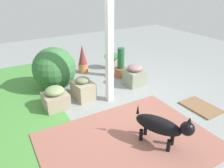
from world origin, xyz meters
TOP-DOWN VIEW (x-y plane):
  - ground_plane at (0.00, 0.00)m, footprint 12.00×12.00m
  - brick_path at (-0.89, 0.47)m, footprint 1.80×2.40m
  - porch_pillar at (0.33, 0.09)m, footprint 0.11×0.11m
  - stone_planter_nearest at (0.64, -0.71)m, footprint 0.40×0.44m
  - stone_planter_mid at (0.65, 0.51)m, footprint 0.48×0.39m
  - stone_planter_far at (0.58, 1.08)m, footprint 0.43×0.44m
  - round_shrub at (1.35, 0.84)m, footprint 0.90×0.90m
  - terracotta_pot_broad at (1.75, -0.77)m, footprint 0.36×0.36m
  - terracotta_pot_tall at (1.18, -0.69)m, footprint 0.30×0.30m
  - terracotta_pot_spiky at (1.88, -0.02)m, footprint 0.24×0.24m
  - dog at (-1.13, 0.11)m, footprint 0.78×0.51m
  - doormat at (-0.77, -1.20)m, footprint 0.66×0.47m

SIDE VIEW (x-z plane):
  - ground_plane at x=0.00m, z-range 0.00..0.00m
  - brick_path at x=-0.89m, z-range 0.00..0.02m
  - doormat at x=-0.77m, z-range 0.00..0.03m
  - stone_planter_far at x=0.58m, z-range -0.01..0.40m
  - stone_planter_mid at x=0.65m, z-range -0.02..0.43m
  - stone_planter_nearest at x=0.64m, z-range -0.01..0.46m
  - terracotta_pot_tall at x=1.18m, z-range -0.10..0.61m
  - terracotta_pot_broad at x=1.75m, z-range 0.05..0.49m
  - dog at x=-1.13m, z-range 0.04..0.60m
  - terracotta_pot_spiky at x=1.88m, z-range -0.02..0.70m
  - round_shrub at x=1.35m, z-range 0.00..0.90m
  - porch_pillar at x=0.33m, z-range 0.00..2.00m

